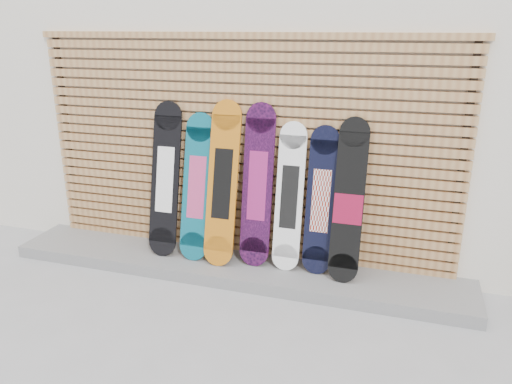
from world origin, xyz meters
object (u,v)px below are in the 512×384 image
Objects in this scene: snowboard_3 at (258,186)px; snowboard_4 at (289,197)px; snowboard_1 at (197,187)px; snowboard_5 at (321,201)px; snowboard_0 at (165,180)px; snowboard_6 at (349,202)px; snowboard_2 at (222,184)px.

snowboard_4 is at bearing 0.28° from snowboard_3.
snowboard_3 is at bearing -179.72° from snowboard_4.
snowboard_1 is at bearing -177.92° from snowboard_4.
snowboard_1 is 1.23m from snowboard_5.
snowboard_0 is 1.83m from snowboard_6.
snowboard_0 reaches higher than snowboard_6.
snowboard_4 reaches higher than snowboard_5.
snowboard_4 is 1.01× the size of snowboard_5.
snowboard_1 is at bearing -177.00° from snowboard_3.
snowboard_0 reaches higher than snowboard_4.
snowboard_1 reaches higher than snowboard_5.
snowboard_1 is 0.29m from snowboard_2.
snowboard_5 is at bearing 1.92° from snowboard_1.
snowboard_5 is at bearing 0.82° from snowboard_3.
snowboard_3 is 1.13× the size of snowboard_5.
snowboard_2 is 0.96m from snowboard_5.
snowboard_4 is at bearing 1.60° from snowboard_0.
snowboard_3 reaches higher than snowboard_4.
snowboard_6 is at bearing 0.51° from snowboard_2.
snowboard_2 is at bearing -1.64° from snowboard_0.
snowboard_0 reaches higher than snowboard_1.
snowboard_2 is at bearing -171.26° from snowboard_3.
snowboard_6 is at bearing -2.70° from snowboard_3.
snowboard_2 is at bearing -176.34° from snowboard_5.
snowboard_2 is (0.62, -0.02, 0.02)m from snowboard_0.
snowboard_2 is 1.14× the size of snowboard_5.
snowboard_3 is 1.12× the size of snowboard_4.
snowboard_2 is (0.28, -0.02, 0.07)m from snowboard_1.
snowboard_1 is 0.98× the size of snowboard_6.
snowboard_1 is at bearing 179.66° from snowboard_6.
snowboard_6 is (1.83, -0.01, -0.04)m from snowboard_0.
snowboard_6 is (0.56, -0.04, 0.03)m from snowboard_4.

